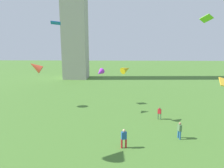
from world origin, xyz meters
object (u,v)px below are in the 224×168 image
person_1 (159,113)px  kite_flying_3 (100,72)px  kite_flying_4 (36,67)px  kite_flying_6 (206,18)px  kite_flying_0 (56,23)px  person_0 (180,129)px  person_2 (124,137)px  kite_flying_1 (126,69)px

person_1 → kite_flying_3: kite_flying_3 is taller
person_1 → kite_flying_4: 18.72m
kite_flying_4 → kite_flying_6: (23.09, -2.48, 6.35)m
kite_flying_0 → person_1: bearing=-37.4°
kite_flying_6 → kite_flying_0: bearing=46.2°
person_0 → kite_flying_6: kite_flying_6 is taller
person_2 → kite_flying_4: 18.15m
kite_flying_4 → kite_flying_0: bearing=110.2°
kite_flying_1 → kite_flying_3: (-3.37, 2.77, -0.76)m
person_0 → kite_flying_6: bearing=137.7°
person_1 → kite_flying_3: 9.32m
person_2 → kite_flying_0: bearing=112.3°
kite_flying_4 → kite_flying_3: bearing=65.2°
person_1 → kite_flying_4: kite_flying_4 is taller
person_2 → kite_flying_0: size_ratio=1.10×
person_1 → kite_flying_1: size_ratio=1.04×
kite_flying_1 → kite_flying_4: (-13.06, 5.05, -0.24)m
kite_flying_1 → kite_flying_4: kite_flying_4 is taller
person_1 → kite_flying_3: bearing=-165.6°
kite_flying_3 → kite_flying_4: size_ratio=0.65×
person_2 → kite_flying_3: (-3.02, 9.63, 4.61)m
person_0 → person_2: (-5.60, -2.03, 0.04)m
kite_flying_0 → kite_flying_1: size_ratio=1.08×
person_2 → kite_flying_0: kite_flying_0 is taller
person_0 → kite_flying_3: size_ratio=1.14×
person_1 → kite_flying_4: (-17.37, 4.61, 5.26)m
person_2 → kite_flying_4: (-12.71, 11.90, 5.13)m
person_2 → kite_flying_0: (-9.94, 13.63, 11.47)m
person_0 → kite_flying_4: kite_flying_4 is taller
kite_flying_4 → kite_flying_6: bearing=72.3°
kite_flying_6 → person_2: bearing=100.1°
person_2 → kite_flying_0: 20.39m
person_2 → kite_flying_4: bearing=123.1°
person_1 → person_0: bearing=-48.6°
kite_flying_0 → kite_flying_4: bearing=-162.1°
person_1 → kite_flying_6: bearing=51.7°
person_1 → kite_flying_4: bearing=-163.6°
person_2 → kite_flying_1: (0.35, 6.85, 5.37)m
person_2 → kite_flying_4: size_ratio=0.77×
person_0 → kite_flying_0: kite_flying_0 is taller
person_0 → kite_flying_4: bearing=-127.8°
person_2 → kite_flying_6: bearing=28.5°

